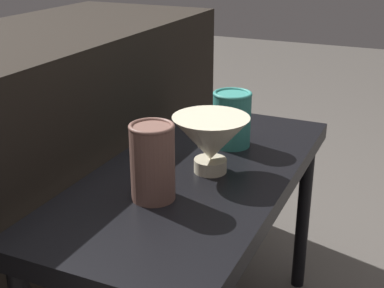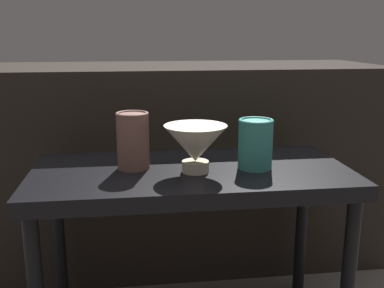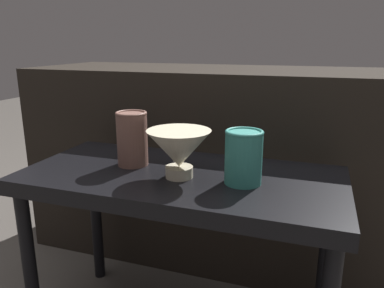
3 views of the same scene
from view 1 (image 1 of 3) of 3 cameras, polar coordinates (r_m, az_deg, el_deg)
table at (r=1.15m, az=0.40°, el=-5.44°), size 0.82×0.39×0.49m
couch_backdrop at (r=1.45m, az=-18.58°, el=-3.88°), size 1.49×0.50×0.72m
bowl at (r=1.09m, az=2.00°, el=0.44°), size 0.16×0.16×0.12m
vase_textured_left at (r=0.98m, az=-4.23°, el=-1.83°), size 0.08×0.08×0.15m
vase_colorful_right at (r=1.24m, az=4.27°, el=2.76°), size 0.09×0.09×0.13m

